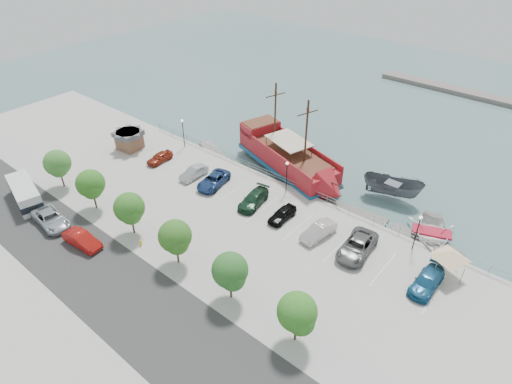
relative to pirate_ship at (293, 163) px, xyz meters
The scene contains 35 objects.
ground 11.87m from the pirate_ship, 77.92° to the right, with size 160.00×160.00×0.00m, color #476D6C.
land_slab 32.58m from the pirate_ship, 85.68° to the right, with size 100.00×58.00×1.20m, color #ABABA1.
street 27.57m from the pirate_ship, 84.90° to the right, with size 100.00×8.00×0.04m, color #363636.
sidewalk 21.61m from the pirate_ship, 83.48° to the right, with size 100.00×4.00×0.05m, color #9A9895.
seawall_railing 4.42m from the pirate_ship, 56.10° to the right, with size 50.00×0.06×1.00m.
far_shore 45.33m from the pirate_ship, 74.05° to the left, with size 40.00×3.00×0.80m, color #6D635B.
pirate_ship is the anchor object (origin of this frame).
patrol_boat 12.81m from the pirate_ship, 15.27° to the left, with size 2.72×7.22×2.79m, color #4C5157.
speedboat 19.09m from the pirate_ship, ahead, with size 5.05×7.08×1.47m, color white.
dock_west 13.01m from the pirate_ship, 169.95° to the right, with size 6.19×1.77×0.35m, color gray.
dock_mid 11.33m from the pirate_ship, 11.59° to the right, with size 6.78×1.94×0.39m, color slate.
dock_east 19.15m from the pirate_ship, ahead, with size 7.66×2.19×0.44m, color slate.
shed 23.50m from the pirate_ship, 154.36° to the right, with size 3.58×3.58×2.67m.
canopy_tent 23.13m from the pirate_ship, 15.76° to the right, with size 5.14×5.14×3.24m.
street_van 29.64m from the pirate_ship, 117.58° to the right, with size 2.54×5.50×1.53m, color #9AA4A9.
street_sedan 27.23m from the pirate_ship, 107.13° to the right, with size 1.60×4.58×1.51m, color #B11511.
shuttle_bus 32.66m from the pirate_ship, 127.39° to the right, with size 7.34×4.04×2.45m.
fire_hydrant 22.51m from the pirate_ship, 98.65° to the right, with size 0.25×0.25×0.71m.
lamp_post_left 16.43m from the pirate_ship, 162.35° to the right, with size 0.36×0.36×4.28m.
lamp_post_mid 5.85m from the pirate_ship, 63.65° to the right, with size 0.36×0.36×4.28m.
lamp_post_right 19.20m from the pirate_ship, 15.01° to the right, with size 0.36×0.36×4.28m.
tree_a 29.07m from the pirate_ship, 132.04° to the right, with size 3.30×3.20×5.00m.
tree_b 24.94m from the pirate_ship, 119.96° to the right, with size 3.30×3.20×5.00m.
tree_c 22.31m from the pirate_ship, 104.09° to the right, with size 3.30×3.20×5.00m.
tree_d 21.70m from the pirate_ship, 85.76° to the right, with size 3.30×3.20×5.00m.
tree_e 23.29m from the pirate_ship, 68.22° to the right, with size 3.30×3.20×5.00m.
tree_f 26.68m from the pirate_ship, 54.07° to the right, with size 3.30×3.20×5.00m.
parked_car_a 18.01m from the pirate_ship, 146.52° to the right, with size 1.56×3.88×1.32m, color maroon.
parked_car_b 12.99m from the pirate_ship, 131.83° to the right, with size 1.42×4.08×1.35m, color #A5A6A8.
parked_car_c 10.88m from the pirate_ship, 119.76° to the right, with size 2.37×5.14×1.43m, color navy.
parked_car_d 9.41m from the pirate_ship, 83.97° to the right, with size 2.02×4.97×1.44m, color #173623.
parked_car_e 10.82m from the pirate_ship, 61.07° to the right, with size 1.59×3.94×1.34m, color black.
parked_car_f 13.68m from the pirate_ship, 43.37° to the right, with size 1.56×4.47×1.47m, color beige.
parked_car_g 16.89m from the pirate_ship, 32.39° to the right, with size 2.70×5.85×1.62m, color #5D5D5D.
parked_car_h 23.36m from the pirate_ship, 23.11° to the right, with size 2.00×4.92×1.43m, color #19537C.
Camera 1 is at (24.38, -28.78, 29.75)m, focal length 30.00 mm.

